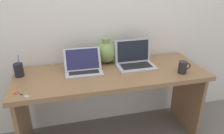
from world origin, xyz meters
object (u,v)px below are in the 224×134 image
object	(u,v)px
pen_cup	(19,70)
laptop_right	(135,59)
coffee_mug	(183,67)
green_vase	(106,52)
scissors	(19,94)
laptop_left	(83,66)

from	to	relation	value
pen_cup	laptop_right	bearing A→B (deg)	-0.97
coffee_mug	green_vase	bearing A→B (deg)	146.38
pen_cup	scissors	distance (m)	0.32
laptop_right	coffee_mug	xyz separation A→B (m)	(0.35, -0.26, -0.01)
green_vase	laptop_right	bearing A→B (deg)	-29.73
pen_cup	scissors	size ratio (longest dim) A/B	1.40
laptop_left	scissors	bearing A→B (deg)	-151.33
laptop_left	laptop_right	xyz separation A→B (m)	(0.48, 0.02, 0.01)
green_vase	scissors	bearing A→B (deg)	-149.83
laptop_left	coffee_mug	xyz separation A→B (m)	(0.83, -0.24, 0.00)
laptop_right	green_vase	bearing A→B (deg)	150.27
laptop_right	green_vase	size ratio (longest dim) A/B	1.45
laptop_left	green_vase	bearing A→B (deg)	33.15
coffee_mug	laptop_left	bearing A→B (deg)	164.14
laptop_left	coffee_mug	distance (m)	0.86
laptop_left	scissors	size ratio (longest dim) A/B	2.46
laptop_left	scissors	world-z (taller)	laptop_left
laptop_left	coffee_mug	world-z (taller)	laptop_left
coffee_mug	pen_cup	world-z (taller)	pen_cup
coffee_mug	scissors	xyz separation A→B (m)	(-1.33, -0.04, -0.05)
coffee_mug	scissors	size ratio (longest dim) A/B	0.87
green_vase	coffee_mug	bearing A→B (deg)	-33.62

